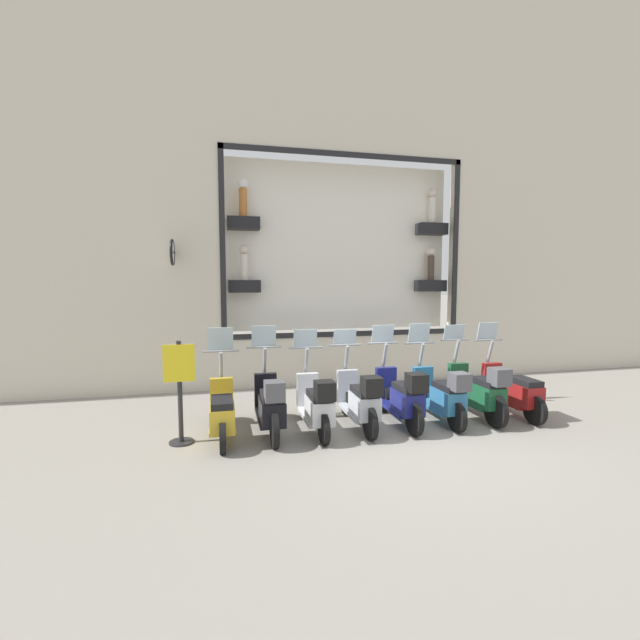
% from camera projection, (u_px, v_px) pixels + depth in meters
% --- Properties ---
extents(ground_plane, '(120.00, 120.00, 0.00)m').
position_uv_depth(ground_plane, '(407.00, 433.00, 6.81)').
color(ground_plane, gray).
extents(building_facade, '(1.19, 36.00, 10.71)m').
position_uv_depth(building_facade, '(344.00, 147.00, 9.80)').
color(building_facade, beige).
rests_on(building_facade, ground_plane).
extents(scooter_red_0, '(1.80, 0.61, 1.60)m').
position_uv_depth(scooter_red_0, '(513.00, 391.00, 7.67)').
color(scooter_red_0, black).
rests_on(scooter_red_0, ground_plane).
extents(scooter_green_1, '(1.81, 0.60, 1.57)m').
position_uv_depth(scooter_green_1, '(479.00, 391.00, 7.45)').
color(scooter_green_1, black).
rests_on(scooter_green_1, ground_plane).
extents(scooter_teal_2, '(1.80, 0.60, 1.62)m').
position_uv_depth(scooter_teal_2, '(441.00, 395.00, 7.27)').
color(scooter_teal_2, black).
rests_on(scooter_teal_2, ground_plane).
extents(scooter_navy_3, '(1.81, 0.61, 1.60)m').
position_uv_depth(scooter_navy_3, '(402.00, 397.00, 7.11)').
color(scooter_navy_3, black).
rests_on(scooter_navy_3, ground_plane).
extents(scooter_silver_4, '(1.80, 0.60, 1.54)m').
position_uv_depth(scooter_silver_4, '(360.00, 400.00, 6.94)').
color(scooter_silver_4, black).
rests_on(scooter_silver_4, ground_plane).
extents(scooter_white_5, '(1.79, 0.60, 1.56)m').
position_uv_depth(scooter_white_5, '(316.00, 404.00, 6.77)').
color(scooter_white_5, black).
rests_on(scooter_white_5, ground_plane).
extents(scooter_black_6, '(1.81, 0.61, 1.65)m').
position_uv_depth(scooter_black_6, '(270.00, 406.00, 6.61)').
color(scooter_black_6, black).
rests_on(scooter_black_6, ground_plane).
extents(scooter_yellow_7, '(1.79, 0.61, 1.63)m').
position_uv_depth(scooter_yellow_7, '(222.00, 412.00, 6.50)').
color(scooter_yellow_7, black).
rests_on(scooter_yellow_7, ground_plane).
extents(shop_sign_post, '(0.36, 0.45, 1.54)m').
position_uv_depth(shop_sign_post, '(180.00, 389.00, 6.29)').
color(shop_sign_post, '#232326').
rests_on(shop_sign_post, ground_plane).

